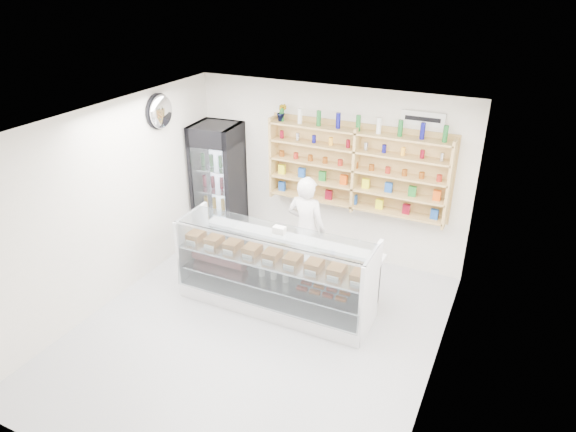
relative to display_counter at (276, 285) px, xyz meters
The scene contains 8 objects.
room 1.26m from the display_counter, 86.91° to the right, with size 5.00×5.00×5.00m.
display_counter is the anchor object (origin of this frame).
shop_worker 1.02m from the display_counter, 85.47° to the left, with size 0.61×0.40×1.66m, color white.
drinks_cooler 2.42m from the display_counter, 141.64° to the left, with size 0.80×0.78×2.06m.
wall_shelving 2.15m from the display_counter, 72.08° to the left, with size 2.84×0.28×1.33m.
potted_plant 2.69m from the display_counter, 113.25° to the left, with size 0.15×0.12×0.28m, color #1E6626.
security_mirror 3.05m from the display_counter, 166.29° to the left, with size 0.15×0.50×0.50m, color silver.
wall_sign 3.12m from the display_counter, 51.25° to the left, with size 0.62×0.03×0.20m, color white.
Camera 1 is at (2.74, -4.73, 4.35)m, focal length 32.00 mm.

